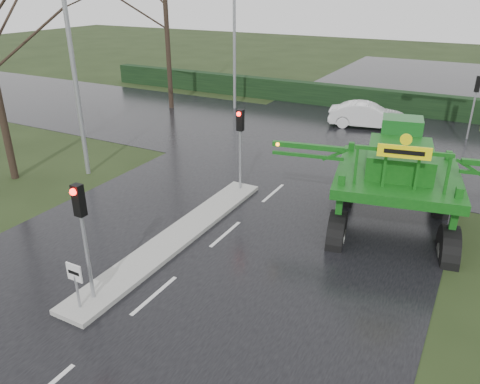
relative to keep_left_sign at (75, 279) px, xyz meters
The scene contains 13 objects.
ground 2.25m from the keep_left_sign, 49.10° to the left, with size 140.00×140.00×0.00m, color black.
road_main 11.62m from the keep_left_sign, 83.55° to the left, with size 14.00×80.00×0.02m, color black.
road_cross 17.58m from the keep_left_sign, 85.75° to the left, with size 80.00×12.00×0.02m, color black.
median_island 4.60m from the keep_left_sign, 90.00° to the left, with size 1.20×10.00×0.16m, color gray.
hedge_row 25.54m from the keep_left_sign, 87.08° to the left, with size 44.00×0.90×1.50m, color black.
keep_left_sign is the anchor object (origin of this frame).
traffic_signal_near 1.61m from the keep_left_sign, 90.00° to the left, with size 0.26×0.33×3.52m.
traffic_signal_mid 9.12m from the keep_left_sign, 90.00° to the left, with size 0.26×0.33×3.52m.
traffic_signal_far 22.93m from the keep_left_sign, 70.07° to the left, with size 0.26×0.33×3.52m.
street_light_left_near 11.32m from the keep_left_sign, 132.59° to the left, with size 3.85×0.30×10.00m.
street_light_left_far 23.11m from the keep_left_sign, 107.78° to the left, with size 3.85×0.30×10.00m.
crop_sprayer 8.82m from the keep_left_sign, 56.98° to the left, with size 8.74×6.20×4.96m.
white_sedan 21.28m from the keep_left_sign, 84.17° to the left, with size 1.57×4.51×1.49m, color silver.
Camera 1 is at (7.27, -8.38, 8.05)m, focal length 35.00 mm.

